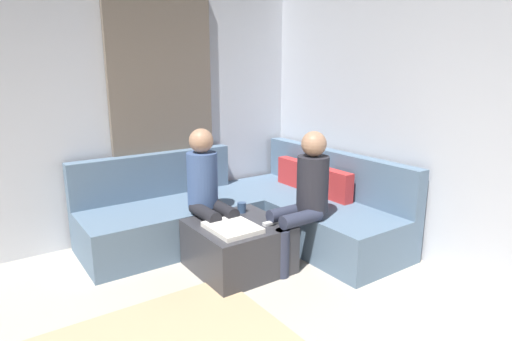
# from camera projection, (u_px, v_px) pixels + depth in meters

# --- Properties ---
(wall_left) EXTENTS (0.12, 6.00, 2.70)m
(wall_left) POSITION_uv_depth(u_px,v_px,m) (20.00, 112.00, 3.76)
(wall_left) COLOR silver
(wall_left) RESTS_ON ground_plane
(curtain_panel) EXTENTS (0.06, 1.10, 2.50)m
(curtain_panel) POSITION_uv_depth(u_px,v_px,m) (163.00, 115.00, 4.43)
(curtain_panel) COLOR #726659
(curtain_panel) RESTS_ON ground_plane
(sectional_couch) EXTENTS (2.10, 2.55, 0.87)m
(sectional_couch) POSITION_uv_depth(u_px,v_px,m) (251.00, 213.00, 4.37)
(sectional_couch) COLOR slate
(sectional_couch) RESTS_ON ground_plane
(ottoman) EXTENTS (0.76, 0.76, 0.42)m
(ottoman) POSITION_uv_depth(u_px,v_px,m) (238.00, 246.00, 3.74)
(ottoman) COLOR #333338
(ottoman) RESTS_ON ground_plane
(folded_blanket) EXTENTS (0.44, 0.36, 0.04)m
(folded_blanket) POSITION_uv_depth(u_px,v_px,m) (232.00, 227.00, 3.54)
(folded_blanket) COLOR white
(folded_blanket) RESTS_ON ottoman
(coffee_mug) EXTENTS (0.08, 0.08, 0.10)m
(coffee_mug) POSITION_uv_depth(u_px,v_px,m) (242.00, 207.00, 3.95)
(coffee_mug) COLOR #334C72
(coffee_mug) RESTS_ON ottoman
(game_remote) EXTENTS (0.05, 0.15, 0.02)m
(game_remote) POSITION_uv_depth(u_px,v_px,m) (271.00, 223.00, 3.66)
(game_remote) COLOR white
(game_remote) RESTS_ON ottoman
(person_on_couch_back) EXTENTS (0.30, 0.60, 1.20)m
(person_on_couch_back) POSITION_uv_depth(u_px,v_px,m) (304.00, 194.00, 3.72)
(person_on_couch_back) COLOR #2D3347
(person_on_couch_back) RESTS_ON ground_plane
(person_on_couch_side) EXTENTS (0.60, 0.30, 1.20)m
(person_on_couch_side) POSITION_uv_depth(u_px,v_px,m) (208.00, 189.00, 3.85)
(person_on_couch_side) COLOR black
(person_on_couch_side) RESTS_ON ground_plane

